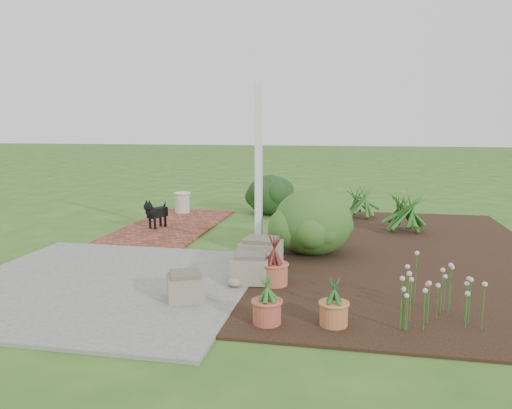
% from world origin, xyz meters
% --- Properties ---
extents(ground, '(80.00, 80.00, 0.00)m').
position_xyz_m(ground, '(0.00, 0.00, 0.00)').
color(ground, '#2D581B').
rests_on(ground, ground).
extents(concrete_patio, '(3.50, 3.50, 0.04)m').
position_xyz_m(concrete_patio, '(-1.25, -1.75, 0.02)').
color(concrete_patio, slate).
rests_on(concrete_patio, ground).
extents(brick_path, '(1.60, 3.50, 0.04)m').
position_xyz_m(brick_path, '(-1.70, 1.75, 0.02)').
color(brick_path, maroon).
rests_on(brick_path, ground).
extents(garden_bed, '(4.00, 7.00, 0.03)m').
position_xyz_m(garden_bed, '(2.50, 0.50, 0.01)').
color(garden_bed, black).
rests_on(garden_bed, ground).
extents(veranda_post, '(0.10, 0.10, 2.50)m').
position_xyz_m(veranda_post, '(0.30, 0.10, 1.25)').
color(veranda_post, white).
rests_on(veranda_post, ground).
extents(stone_trough_near, '(0.51, 0.51, 0.26)m').
position_xyz_m(stone_trough_near, '(-0.09, -2.12, 0.17)').
color(stone_trough_near, gray).
rests_on(stone_trough_near, concrete_patio).
extents(stone_trough_mid, '(0.50, 0.50, 0.30)m').
position_xyz_m(stone_trough_mid, '(0.48, -1.36, 0.19)').
color(stone_trough_mid, gray).
rests_on(stone_trough_mid, concrete_patio).
extents(stone_trough_far, '(0.56, 0.56, 0.33)m').
position_xyz_m(stone_trough_far, '(0.48, -0.68, 0.20)').
color(stone_trough_far, gray).
rests_on(stone_trough_far, concrete_patio).
extents(black_dog, '(0.31, 0.57, 0.50)m').
position_xyz_m(black_dog, '(-1.88, 1.40, 0.34)').
color(black_dog, black).
rests_on(black_dog, brick_path).
extents(cream_ceramic_urn, '(0.37, 0.37, 0.43)m').
position_xyz_m(cream_ceramic_urn, '(-1.96, 3.07, 0.25)').
color(cream_ceramic_urn, beige).
rests_on(cream_ceramic_urn, brick_path).
extents(evergreen_shrub, '(1.54, 1.54, 0.99)m').
position_xyz_m(evergreen_shrub, '(1.10, 0.21, 0.53)').
color(evergreen_shrub, '#0C3F14').
rests_on(evergreen_shrub, garden_bed).
extents(agapanthus_clump_back, '(1.32, 1.32, 0.90)m').
position_xyz_m(agapanthus_clump_back, '(2.59, 2.02, 0.48)').
color(agapanthus_clump_back, '#124210').
rests_on(agapanthus_clump_back, garden_bed).
extents(agapanthus_clump_front, '(1.08, 1.08, 0.85)m').
position_xyz_m(agapanthus_clump_front, '(1.84, 3.22, 0.45)').
color(agapanthus_clump_front, '#0D4413').
rests_on(agapanthus_clump_front, garden_bed).
extents(pink_flower_patch, '(1.06, 1.06, 0.56)m').
position_xyz_m(pink_flower_patch, '(2.50, -2.15, 0.31)').
color(pink_flower_patch, '#113D0F').
rests_on(pink_flower_patch, garden_bed).
extents(terracotta_pot_bronze, '(0.34, 0.34, 0.26)m').
position_xyz_m(terracotta_pot_bronze, '(0.78, -1.42, 0.16)').
color(terracotta_pot_bronze, '#B2593C').
rests_on(terracotta_pot_bronze, garden_bed).
extents(terracotta_pot_small_left, '(0.33, 0.33, 0.23)m').
position_xyz_m(terracotta_pot_small_left, '(0.90, -2.60, 0.14)').
color(terracotta_pot_small_left, '#AC4F3A').
rests_on(terracotta_pot_small_left, garden_bed).
extents(terracotta_pot_small_right, '(0.34, 0.34, 0.23)m').
position_xyz_m(terracotta_pot_small_right, '(1.53, -2.52, 0.14)').
color(terracotta_pot_small_right, '#B56A3D').
rests_on(terracotta_pot_small_right, garden_bed).
extents(purple_flowering_bush, '(1.24, 1.24, 0.88)m').
position_xyz_m(purple_flowering_bush, '(-0.08, 3.46, 0.44)').
color(purple_flowering_bush, black).
rests_on(purple_flowering_bush, ground).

